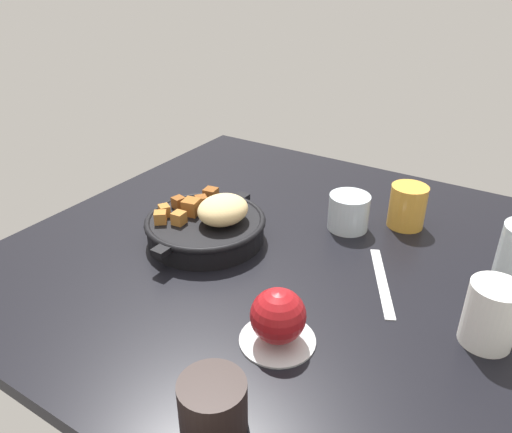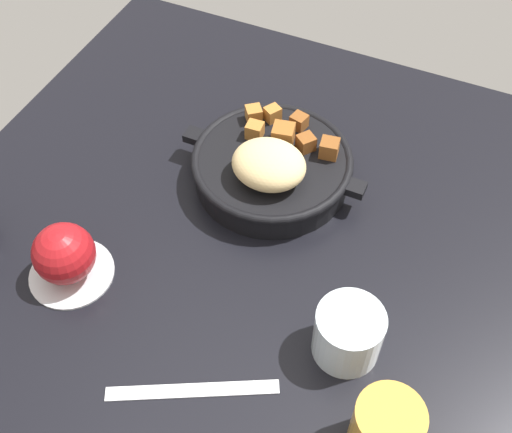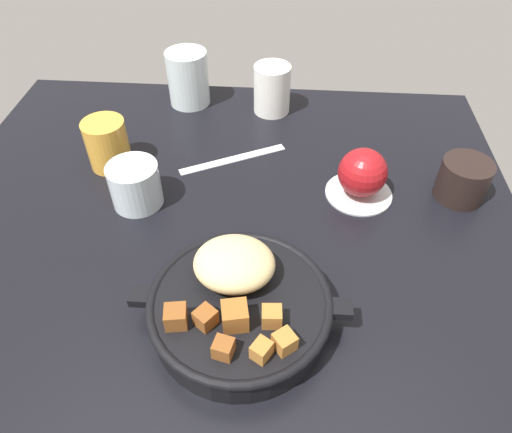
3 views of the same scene
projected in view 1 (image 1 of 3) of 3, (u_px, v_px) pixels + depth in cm
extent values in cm
cube|color=black|center=(277.00, 253.00, 88.84)|extent=(90.38, 89.05, 2.40)
cylinder|color=black|center=(206.00, 229.00, 89.89)|extent=(21.24, 21.24, 4.30)
torus|color=black|center=(205.00, 220.00, 89.04)|extent=(22.02, 22.02, 1.20)
cube|color=black|center=(161.00, 251.00, 80.37)|extent=(2.64, 2.40, 1.20)
cube|color=black|center=(242.00, 198.00, 97.99)|extent=(2.64, 2.40, 1.20)
ellipsoid|color=#DBBC7F|center=(223.00, 210.00, 86.85)|extent=(9.77, 8.56, 4.78)
cube|color=brown|center=(201.00, 202.00, 92.56)|extent=(2.97, 2.99, 2.17)
cube|color=#935623|center=(191.00, 207.00, 89.86)|extent=(3.38, 3.32, 2.87)
cube|color=#A86B2D|center=(160.00, 217.00, 87.11)|extent=(2.97, 2.97, 2.13)
cube|color=brown|center=(178.00, 202.00, 92.44)|extent=(2.47, 2.43, 2.06)
cube|color=#A86B2D|center=(179.00, 218.00, 86.80)|extent=(2.35, 2.21, 2.22)
cube|color=#A86B2D|center=(164.00, 211.00, 89.44)|extent=(2.60, 2.70, 2.08)
cube|color=brown|center=(211.00, 194.00, 95.02)|extent=(2.76, 2.70, 2.43)
cylinder|color=#B7BABF|center=(277.00, 339.00, 66.95)|extent=(10.53, 10.53, 0.60)
sphere|color=maroon|center=(278.00, 316.00, 65.01)|extent=(7.56, 7.56, 7.56)
cube|color=silver|center=(382.00, 281.00, 79.08)|extent=(17.69, 10.06, 0.36)
cylinder|color=black|center=(213.00, 405.00, 53.58)|extent=(7.65, 7.65, 6.42)
cylinder|color=gold|center=(407.00, 206.00, 93.59)|extent=(6.93, 6.93, 8.30)
cylinder|color=white|center=(491.00, 314.00, 64.89)|extent=(6.91, 6.91, 9.22)
cylinder|color=silver|center=(349.00, 212.00, 93.05)|extent=(7.72, 7.72, 6.88)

